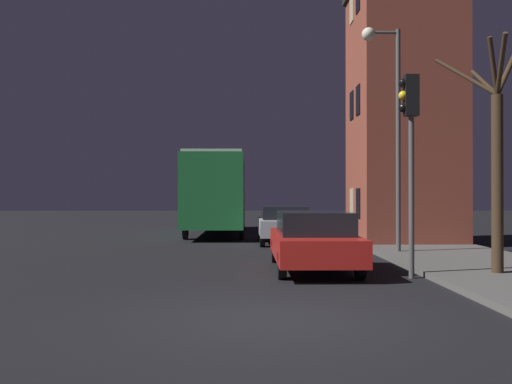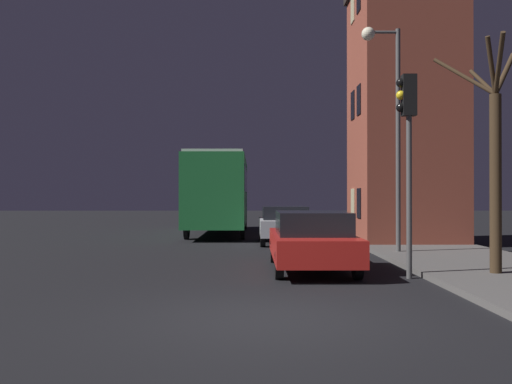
# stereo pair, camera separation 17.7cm
# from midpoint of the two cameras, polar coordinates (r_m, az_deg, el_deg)

# --- Properties ---
(ground_plane) EXTENTS (120.00, 120.00, 0.00)m
(ground_plane) POSITION_cam_midpoint_polar(r_m,az_deg,el_deg) (8.69, 1.36, -12.34)
(ground_plane) COLOR black
(brick_building) EXTENTS (3.89, 4.42, 9.89)m
(brick_building) POSITION_cam_midpoint_polar(r_m,az_deg,el_deg) (22.51, 14.27, 8.04)
(brick_building) COLOR brown
(brick_building) RESTS_ON sidewalk
(streetlamp) EXTENTS (1.17, 0.41, 6.77)m
(streetlamp) POSITION_cam_midpoint_polar(r_m,az_deg,el_deg) (17.86, 12.78, 8.79)
(streetlamp) COLOR #4C4C4C
(streetlamp) RESTS_ON sidewalk
(traffic_light) EXTENTS (0.43, 0.24, 4.44)m
(traffic_light) POSITION_cam_midpoint_polar(r_m,az_deg,el_deg) (12.91, 14.76, 5.77)
(traffic_light) COLOR #4C4C4C
(traffic_light) RESTS_ON ground
(bare_tree) EXTENTS (1.66, 2.03, 5.03)m
(bare_tree) POSITION_cam_midpoint_polar(r_m,az_deg,el_deg) (13.47, 22.52, 2.97)
(bare_tree) COLOR #382819
(bare_tree) RESTS_ON sidewalk
(bus) EXTENTS (2.51, 10.55, 3.61)m
(bus) POSITION_cam_midpoint_polar(r_m,az_deg,el_deg) (26.97, -4.02, 0.37)
(bus) COLOR #1E6B33
(bus) RESTS_ON ground
(car_near_lane) EXTENTS (1.87, 4.79, 1.42)m
(car_near_lane) POSITION_cam_midpoint_polar(r_m,az_deg,el_deg) (13.88, 5.37, -4.75)
(car_near_lane) COLOR #B21E19
(car_near_lane) RESTS_ON ground
(car_mid_lane) EXTENTS (1.84, 4.10, 1.41)m
(car_mid_lane) POSITION_cam_midpoint_polar(r_m,az_deg,el_deg) (21.35, 2.55, -3.17)
(car_mid_lane) COLOR #B7BABF
(car_mid_lane) RESTS_ON ground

